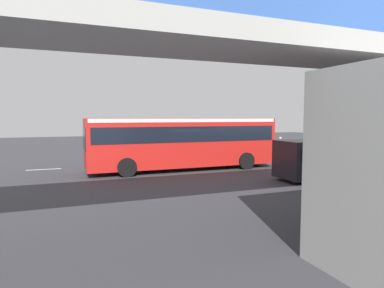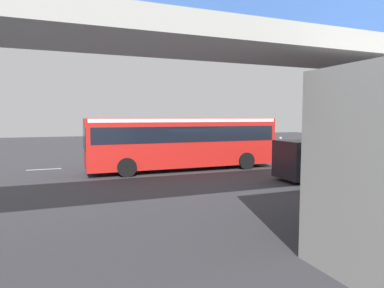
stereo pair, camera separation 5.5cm
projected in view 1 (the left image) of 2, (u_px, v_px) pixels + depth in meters
ground at (184, 170)px, 20.00m from camera, size 80.00×80.00×0.00m
city_bus at (183, 139)px, 19.98m from camera, size 11.54×2.85×3.15m
parked_van at (322, 157)px, 16.81m from camera, size 4.80×2.17×2.05m
pedestrian at (280, 149)px, 23.96m from camera, size 0.38×0.38×1.79m
traffic_sign at (139, 136)px, 23.09m from camera, size 0.08×0.60×2.80m
lane_dash_leftmost at (264, 158)px, 25.94m from camera, size 2.00×0.20×0.01m
lane_dash_left at (219, 160)px, 24.50m from camera, size 2.00×0.20×0.01m
lane_dash_centre at (168, 163)px, 23.06m from camera, size 2.00×0.20×0.01m
lane_dash_right at (110, 166)px, 21.61m from camera, size 2.00×0.20×0.01m
lane_dash_rightmost at (44, 169)px, 20.17m from camera, size 2.00×0.20×0.01m
pedestrian_overpass at (324, 62)px, 8.99m from camera, size 30.28×2.60×6.37m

